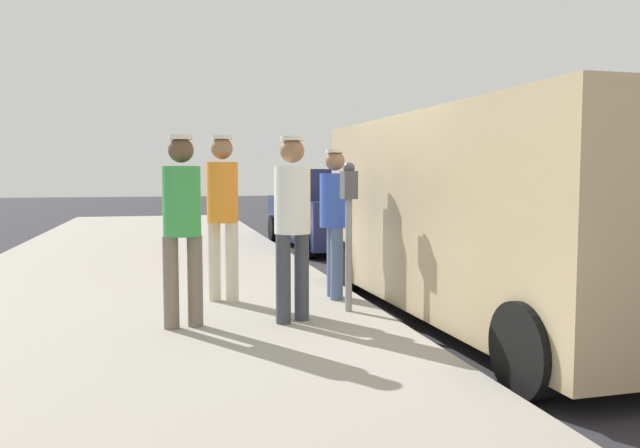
% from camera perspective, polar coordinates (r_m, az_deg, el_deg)
% --- Properties ---
extents(ground_plane, '(80.00, 80.00, 0.00)m').
position_cam_1_polar(ground_plane, '(7.08, 13.23, -8.25)').
color(ground_plane, '#2D2D33').
extents(sidewalk_slab, '(5.00, 32.00, 0.15)m').
position_cam_1_polar(sidewalk_slab, '(6.34, -16.68, -9.14)').
color(sidewalk_slab, '#9E998E').
rests_on(sidewalk_slab, ground).
extents(parking_meter_near, '(0.14, 0.18, 1.52)m').
position_cam_1_polar(parking_meter_near, '(6.43, 2.60, 1.21)').
color(parking_meter_near, gray).
rests_on(parking_meter_near, sidewalk_slab).
extents(pedestrian_in_orange, '(0.34, 0.34, 1.82)m').
position_cam_1_polar(pedestrian_in_orange, '(7.02, -8.73, 1.61)').
color(pedestrian_in_orange, beige).
rests_on(pedestrian_in_orange, sidewalk_slab).
extents(pedestrian_in_green, '(0.36, 0.34, 1.75)m').
position_cam_1_polar(pedestrian_in_green, '(5.87, -12.27, 0.56)').
color(pedestrian_in_green, '#726656').
rests_on(pedestrian_in_green, sidewalk_slab).
extents(pedestrian_in_blue, '(0.34, 0.36, 1.68)m').
position_cam_1_polar(pedestrian_in_blue, '(7.12, 1.34, 0.95)').
color(pedestrian_in_blue, '#4C608C').
rests_on(pedestrian_in_blue, sidewalk_slab).
extents(pedestrian_in_white, '(0.34, 0.34, 1.75)m').
position_cam_1_polar(pedestrian_in_white, '(5.97, -2.49, 0.73)').
color(pedestrian_in_white, '#383D47').
rests_on(pedestrian_in_white, sidewalk_slab).
extents(parked_van, '(2.25, 5.25, 2.15)m').
position_cam_1_polar(parked_van, '(6.79, 15.43, 1.01)').
color(parked_van, tan).
rests_on(parked_van, ground).
extents(parked_sedan_behind, '(2.03, 4.44, 1.65)m').
position_cam_1_polar(parked_sedan_behind, '(13.42, 0.88, 1.06)').
color(parked_sedan_behind, navy).
rests_on(parked_sedan_behind, ground).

